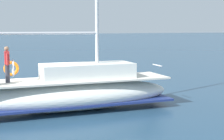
# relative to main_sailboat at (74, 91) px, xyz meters

# --- Properties ---
(ground_plane) EXTENTS (400.00, 400.00, 0.00)m
(ground_plane) POSITION_rel_main_sailboat_xyz_m (-0.87, -1.15, -0.90)
(ground_plane) COLOR navy
(main_sailboat) EXTENTS (2.95, 9.72, 11.63)m
(main_sailboat) POSITION_rel_main_sailboat_xyz_m (0.00, 0.00, 0.00)
(main_sailboat) COLOR white
(main_sailboat) RESTS_ON ground
(mooring_buoy) EXTENTS (0.52, 0.52, 0.86)m
(mooring_buoy) POSITION_rel_main_sailboat_xyz_m (-5.86, -1.80, -0.74)
(mooring_buoy) COLOR silver
(mooring_buoy) RESTS_ON ground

